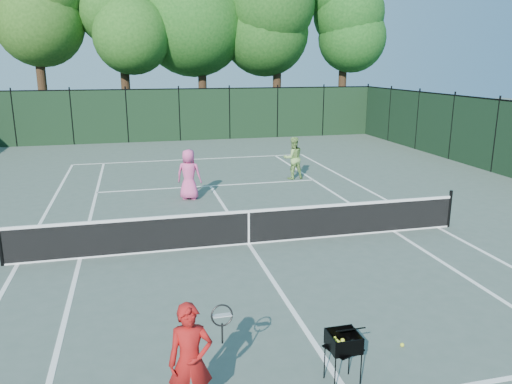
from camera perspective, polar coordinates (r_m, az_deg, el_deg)
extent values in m
plane|color=#47564C|center=(12.86, -0.84, -5.96)|extent=(90.00, 90.00, 0.00)
cube|color=white|center=(12.87, -25.58, -7.43)|extent=(0.10, 23.77, 0.01)
cube|color=white|center=(15.00, 20.07, -3.83)|extent=(0.10, 23.77, 0.01)
cube|color=white|center=(12.65, -19.46, -7.18)|extent=(0.10, 23.77, 0.01)
cube|color=white|center=(14.30, 15.49, -4.35)|extent=(0.10, 23.77, 0.01)
cube|color=white|center=(24.20, -7.23, 3.73)|extent=(10.97, 0.10, 0.01)
cube|color=white|center=(18.88, -5.23, 0.70)|extent=(8.23, 0.10, 0.01)
cube|color=white|center=(12.86, -0.84, -5.95)|extent=(0.10, 12.80, 0.01)
cube|color=black|center=(12.71, -0.85, -4.04)|extent=(11.60, 0.03, 0.85)
cube|color=white|center=(12.58, -0.85, -2.23)|extent=(11.60, 0.05, 0.07)
cube|color=white|center=(12.85, -0.84, -5.88)|extent=(11.60, 0.05, 0.04)
cube|color=white|center=(12.71, -0.85, -4.04)|extent=(0.05, 0.04, 0.91)
cylinder|color=black|center=(12.77, -27.22, -5.27)|extent=(0.09, 0.09, 1.06)
cylinder|color=black|center=(15.03, 21.24, -1.80)|extent=(0.09, 0.09, 1.06)
cube|color=black|center=(30.01, -8.73, 8.66)|extent=(24.00, 0.05, 3.00)
cylinder|color=black|center=(34.21, -23.11, 9.90)|extent=(0.56, 0.56, 4.80)
cylinder|color=black|center=(33.62, -14.57, 10.10)|extent=(0.56, 0.56, 4.30)
ellipsoid|color=#1C4D16|center=(33.69, -15.22, 19.62)|extent=(6.00, 6.00, 9.30)
cylinder|color=black|center=(34.42, -6.11, 11.15)|extent=(0.56, 0.56, 5.00)
cylinder|color=black|center=(34.79, 2.39, 10.93)|extent=(0.56, 0.56, 4.60)
ellipsoid|color=#174714|center=(34.91, 2.50, 20.58)|extent=(6.20, 6.20, 9.61)
cylinder|color=black|center=(36.96, 9.77, 10.79)|extent=(0.56, 0.56, 4.40)
ellipsoid|color=#154A16|center=(37.03, 10.16, 19.36)|extent=(5.80, 5.80, 8.99)
imported|color=#A31412|center=(6.81, -7.50, -18.66)|extent=(0.60, 0.42, 1.59)
cylinder|color=black|center=(7.05, -3.88, -15.82)|extent=(0.03, 0.03, 0.30)
torus|color=black|center=(6.92, -3.92, -13.89)|extent=(0.30, 0.10, 0.30)
imported|color=#E25091|center=(16.96, -7.67, 2.01)|extent=(0.98, 0.82, 1.71)
imported|color=#86B45A|center=(19.88, 4.26, 3.89)|extent=(0.85, 0.68, 1.68)
cylinder|color=black|center=(7.46, 9.01, -20.10)|extent=(0.02, 0.02, 0.58)
cylinder|color=black|center=(7.60, 11.88, -19.53)|extent=(0.02, 0.02, 0.58)
cylinder|color=black|center=(7.76, 7.84, -18.56)|extent=(0.02, 0.02, 0.58)
cylinder|color=black|center=(7.89, 10.60, -18.06)|extent=(0.02, 0.02, 0.58)
cube|color=black|center=(7.46, 9.97, -16.43)|extent=(0.55, 0.55, 0.24)
sphere|color=#D1E62F|center=(7.49, 9.95, -16.88)|extent=(0.06, 0.06, 0.06)
sphere|color=#D1E62F|center=(7.49, 9.95, -16.88)|extent=(0.06, 0.06, 0.06)
sphere|color=#D1E62F|center=(7.49, 9.95, -16.88)|extent=(0.06, 0.06, 0.06)
sphere|color=#D1E62F|center=(7.49, 9.95, -16.88)|extent=(0.06, 0.06, 0.06)
sphere|color=#D1E62F|center=(7.49, 9.95, -16.88)|extent=(0.06, 0.06, 0.06)
sphere|color=#D1E62F|center=(7.49, 9.95, -16.88)|extent=(0.06, 0.06, 0.06)
sphere|color=#D1E62F|center=(7.49, 9.95, -16.88)|extent=(0.06, 0.06, 0.06)
sphere|color=#D1E62F|center=(7.49, 9.95, -16.88)|extent=(0.06, 0.06, 0.06)
sphere|color=#D1E62F|center=(7.49, 9.95, -16.88)|extent=(0.06, 0.06, 0.06)
sphere|color=#D1E62F|center=(7.49, 9.95, -16.88)|extent=(0.06, 0.06, 0.06)
sphere|color=#D1E62F|center=(7.49, 9.95, -16.88)|extent=(0.06, 0.06, 0.06)
sphere|color=#D1E62F|center=(7.49, 9.95, -16.88)|extent=(0.06, 0.06, 0.06)
sphere|color=#D1E62F|center=(7.49, 9.95, -16.88)|extent=(0.06, 0.06, 0.06)
sphere|color=#D1E62F|center=(7.49, 9.95, -16.88)|extent=(0.06, 0.06, 0.06)
sphere|color=#CEDF2D|center=(8.86, 16.36, -16.42)|extent=(0.07, 0.07, 0.07)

